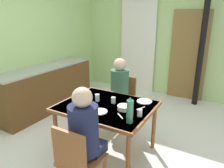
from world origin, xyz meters
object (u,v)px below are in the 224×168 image
(kitchen_counter, at_px, (47,88))
(water_bottle_green_near, at_px, (130,111))
(dining_table, at_px, (106,110))
(serving_bowl_center, at_px, (124,108))
(person_far_diner, at_px, (119,85))
(chair_far_diner, at_px, (123,98))
(person_near_diner, at_px, (84,128))
(chair_near_diner, at_px, (77,160))

(kitchen_counter, distance_m, water_bottle_green_near, 2.56)
(dining_table, xyz_separation_m, serving_bowl_center, (0.27, -0.02, 0.10))
(person_far_diner, distance_m, water_bottle_green_near, 1.19)
(chair_far_diner, bearing_deg, serving_bowl_center, 117.75)
(chair_far_diner, height_order, person_near_diner, person_near_diner)
(chair_far_diner, relative_size, person_near_diner, 1.13)
(person_near_diner, relative_size, person_far_diner, 1.00)
(kitchen_counter, xyz_separation_m, person_far_diner, (1.68, 0.02, 0.33))
(person_near_diner, bearing_deg, dining_table, 103.78)
(dining_table, xyz_separation_m, chair_near_diner, (0.17, -0.84, -0.16))
(kitchen_counter, bearing_deg, chair_near_diner, -36.87)
(kitchen_counter, relative_size, person_far_diner, 2.86)
(dining_table, xyz_separation_m, water_bottle_green_near, (0.48, -0.28, 0.21))
(dining_table, xyz_separation_m, person_near_diner, (0.17, -0.71, 0.12))
(person_far_diner, bearing_deg, chair_far_diner, -90.00)
(chair_near_diner, distance_m, water_bottle_green_near, 0.74)
(kitchen_counter, relative_size, dining_table, 1.82)
(water_bottle_green_near, height_order, serving_bowl_center, water_bottle_green_near)
(chair_near_diner, relative_size, person_near_diner, 1.13)
(chair_near_diner, distance_m, chair_far_diner, 1.72)
(chair_near_diner, bearing_deg, person_near_diner, 90.00)
(water_bottle_green_near, bearing_deg, chair_far_diner, 120.24)
(chair_far_diner, relative_size, person_far_diner, 1.13)
(serving_bowl_center, bearing_deg, water_bottle_green_near, -52.54)
(water_bottle_green_near, relative_size, serving_bowl_center, 1.76)
(chair_near_diner, relative_size, water_bottle_green_near, 2.90)
(chair_near_diner, distance_m, person_far_diner, 1.62)
(chair_near_diner, bearing_deg, person_far_diner, 102.91)
(person_near_diner, bearing_deg, water_bottle_green_near, 54.52)
(kitchen_counter, relative_size, chair_far_diner, 2.53)
(chair_near_diner, bearing_deg, kitchen_counter, 143.13)
(dining_table, bearing_deg, water_bottle_green_near, -30.84)
(person_near_diner, bearing_deg, serving_bowl_center, 81.98)
(kitchen_counter, relative_size, serving_bowl_center, 12.96)
(kitchen_counter, distance_m, person_near_diner, 2.49)
(water_bottle_green_near, bearing_deg, person_near_diner, -125.48)
(dining_table, bearing_deg, chair_near_diner, -78.38)
(person_far_diner, bearing_deg, kitchen_counter, 0.84)
(serving_bowl_center, bearing_deg, kitchen_counter, 161.84)
(chair_far_diner, bearing_deg, chair_near_diner, 101.90)
(chair_near_diner, height_order, serving_bowl_center, chair_near_diner)
(kitchen_counter, height_order, person_far_diner, person_far_diner)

